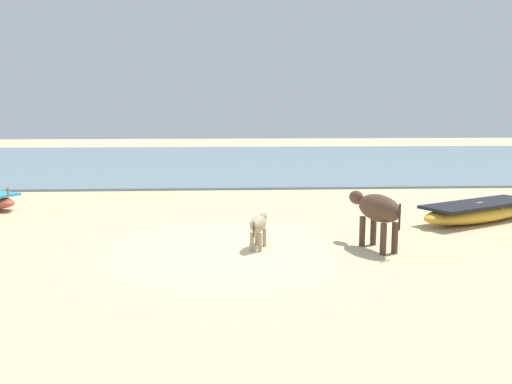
# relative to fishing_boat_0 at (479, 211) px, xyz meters

# --- Properties ---
(ground) EXTENTS (80.00, 80.00, 0.00)m
(ground) POSITION_rel_fishing_boat_0_xyz_m (-6.08, -2.31, -0.26)
(ground) COLOR #CCB789
(sea_water) EXTENTS (60.00, 20.00, 0.08)m
(sea_water) POSITION_rel_fishing_boat_0_xyz_m (-6.08, 15.49, -0.22)
(sea_water) COLOR slate
(sea_water) RESTS_ON ground
(fishing_boat_0) EXTENTS (3.74, 2.57, 0.68)m
(fishing_boat_0) POSITION_rel_fishing_boat_0_xyz_m (0.00, 0.00, 0.00)
(fishing_boat_0) COLOR gold
(fishing_boat_0) RESTS_ON ground
(cow_adult_dark) EXTENTS (0.87, 1.64, 1.09)m
(cow_adult_dark) POSITION_rel_fishing_boat_0_xyz_m (-3.22, -2.39, 0.52)
(cow_adult_dark) COLOR #4C3323
(cow_adult_dark) RESTS_ON ground
(calf_near_dun) EXTENTS (0.48, 1.00, 0.66)m
(calf_near_dun) POSITION_rel_fishing_boat_0_xyz_m (-5.53, -2.21, 0.21)
(calf_near_dun) COLOR tan
(calf_near_dun) RESTS_ON ground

